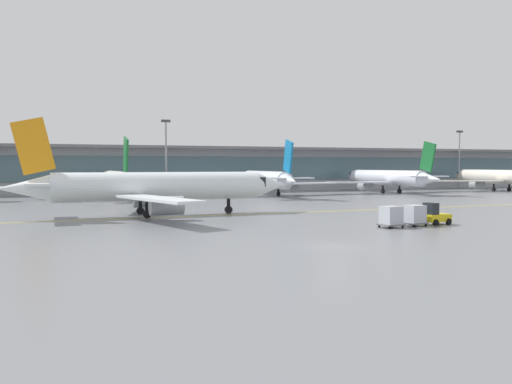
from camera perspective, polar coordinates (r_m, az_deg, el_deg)
The scene contains 13 objects.
ground_plane at distance 37.17m, azimuth 8.41°, elevation -5.84°, with size 400.00×400.00×0.00m, color slate.
taxiway_centreline_stripe at distance 58.07m, azimuth -9.95°, elevation -2.70°, with size 110.00×0.36×0.01m, color yellow.
terminal_concourse at distance 113.53m, azimuth -10.85°, elevation 2.50°, with size 216.00×11.00×9.60m.
gate_airplane_2 at distance 94.46m, azimuth -14.88°, elevation 1.22°, with size 28.23×30.35×10.06m.
gate_airplane_3 at distance 97.64m, azimuth 1.05°, elevation 1.34°, with size 27.76×29.85×9.89m.
gate_airplane_4 at distance 110.68m, azimuth 13.97°, elevation 1.47°, with size 28.20×30.37×10.06m.
gate_airplane_5 at distance 127.77m, azimuth 24.59°, elevation 1.47°, with size 28.21×30.37×10.06m.
taxiing_regional_jet at distance 59.74m, azimuth -10.69°, elevation 0.50°, with size 31.91×29.70×10.58m.
baggage_tug at distance 52.86m, azimuth 18.74°, elevation -2.39°, with size 2.77×1.92×2.10m.
cargo_dolly_lead at distance 51.00m, azimuth 16.73°, elevation -2.36°, with size 2.30×1.87×1.94m.
cargo_dolly_trailing at distance 49.08m, azimuth 14.37°, elevation -2.53°, with size 2.30×1.87×1.94m.
apron_light_mast_1 at distance 104.42m, azimuth -9.69°, elevation 4.13°, with size 1.80×0.36×14.48m.
apron_light_mast_2 at distance 138.48m, azimuth 21.08°, elevation 3.58°, with size 1.80×0.36×14.10m.
Camera 1 is at (-17.29, -32.42, 5.63)m, focal length 37.05 mm.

